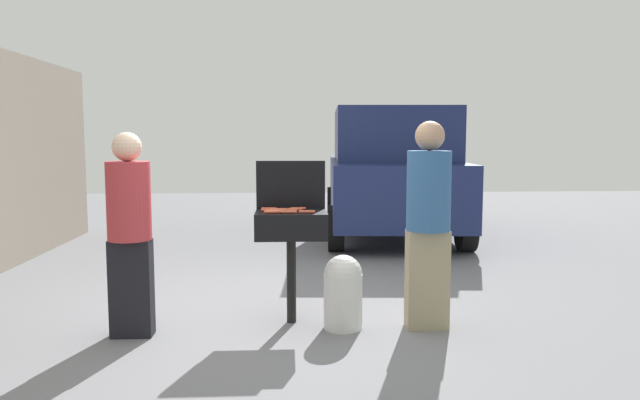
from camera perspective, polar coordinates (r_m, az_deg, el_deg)
The scene contains 18 objects.
ground_plane at distance 5.36m, azimuth -5.55°, elevation -11.19°, with size 24.00×24.00×0.00m, color slate.
bbq_grill at distance 5.08m, azimuth -2.76°, elevation -2.74°, with size 0.60×0.44×0.96m.
grill_lid_open at distance 5.25m, azimuth -2.80°, elevation 1.46°, with size 0.60×0.05×0.42m, color black.
hot_dog_0 at distance 5.15m, azimuth -4.85°, elevation -0.85°, with size 0.03×0.03×0.13m, color #AD4228.
hot_dog_1 at distance 5.10m, azimuth -3.96°, elevation -0.91°, with size 0.03×0.03×0.13m, color #B74C33.
hot_dog_2 at distance 5.09m, azimuth -2.40°, elevation -0.91°, with size 0.03×0.03×0.13m, color #AD4228.
hot_dog_3 at distance 5.03m, azimuth -2.96°, elevation -1.00°, with size 0.03×0.03×0.13m, color #AD4228.
hot_dog_4 at distance 5.15m, azimuth -2.08°, elevation -0.83°, with size 0.03×0.03×0.13m, color #AD4228.
hot_dog_5 at distance 4.96m, azimuth -4.35°, elevation -1.11°, with size 0.03×0.03×0.13m, color #C6593D.
hot_dog_6 at distance 4.93m, azimuth -1.25°, elevation -1.13°, with size 0.03×0.03×0.13m, color #B74C33.
hot_dog_7 at distance 4.92m, azimuth -2.97°, elevation -1.15°, with size 0.03×0.03×0.13m, color #B74C33.
hot_dog_8 at distance 4.93m, azimuth -4.59°, elevation -1.16°, with size 0.03×0.03×0.13m, color #B74C33.
hot_dog_9 at distance 5.00m, azimuth -4.51°, elevation -1.06°, with size 0.03×0.03×0.13m, color #B74C33.
hot_dog_10 at distance 5.06m, azimuth -4.89°, elevation -0.97°, with size 0.03×0.03×0.13m, color #AD4228.
propane_tank at distance 5.01m, azimuth 2.20°, elevation -8.57°, with size 0.32×0.32×0.62m.
person_left at distance 4.94m, azimuth -17.63°, elevation -2.46°, with size 0.34×0.34×1.62m.
person_right at distance 4.98m, azimuth 10.24°, elevation -1.63°, with size 0.36×0.36×1.71m.
parked_minivan at distance 9.80m, azimuth 6.68°, elevation 2.70°, with size 2.26×4.51×2.02m.
Camera 1 is at (0.23, -5.12, 1.58)m, focal length 33.71 mm.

